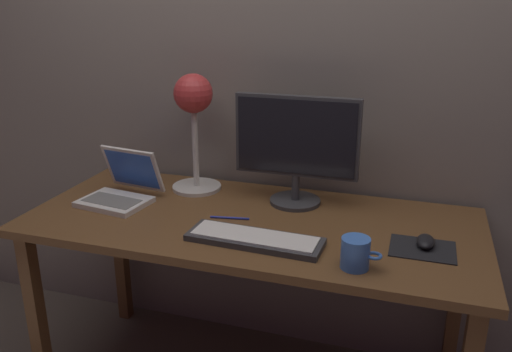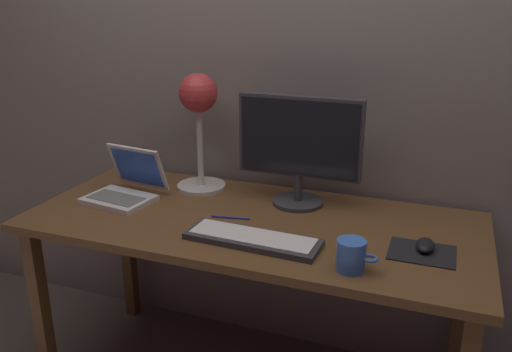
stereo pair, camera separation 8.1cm
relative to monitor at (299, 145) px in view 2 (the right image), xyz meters
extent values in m
cube|color=gray|center=(-0.11, 0.21, 0.33)|extent=(4.80, 0.06, 2.60)
cube|color=brown|center=(-0.11, -0.19, -0.25)|extent=(1.60, 0.70, 0.03)
cube|color=brown|center=(-0.85, -0.48, -0.62)|extent=(0.05, 0.05, 0.71)
cube|color=brown|center=(-0.85, 0.10, -0.62)|extent=(0.05, 0.05, 0.71)
cube|color=brown|center=(0.63, 0.10, -0.62)|extent=(0.05, 0.05, 0.71)
cylinder|color=#38383A|center=(0.00, 0.00, -0.22)|extent=(0.19, 0.19, 0.01)
cylinder|color=#38383A|center=(0.00, 0.00, -0.17)|extent=(0.03, 0.03, 0.10)
cube|color=#38383A|center=(0.00, 0.00, 0.03)|extent=(0.46, 0.03, 0.30)
cube|color=black|center=(0.00, -0.02, 0.03)|extent=(0.44, 0.00, 0.27)
cube|color=#38383A|center=(-0.04, -0.37, -0.22)|extent=(0.45, 0.16, 0.02)
cube|color=silver|center=(-0.04, -0.37, -0.21)|extent=(0.41, 0.13, 0.01)
cube|color=silver|center=(-0.65, -0.22, -0.22)|extent=(0.27, 0.22, 0.02)
cube|color=slate|center=(-0.65, -0.23, -0.21)|extent=(0.22, 0.13, 0.00)
cube|color=silver|center=(-0.63, -0.10, -0.13)|extent=(0.26, 0.10, 0.18)
cube|color=blue|center=(-0.63, -0.10, -0.13)|extent=(0.23, 0.09, 0.15)
cylinder|color=beige|center=(-0.42, 0.03, -0.22)|extent=(0.20, 0.20, 0.01)
cylinder|color=silver|center=(-0.42, 0.03, -0.04)|extent=(0.02, 0.02, 0.35)
sphere|color=#BF3333|center=(-0.42, 0.03, 0.16)|extent=(0.15, 0.15, 0.15)
sphere|color=#FFEAB2|center=(-0.42, 0.02, 0.12)|extent=(0.05, 0.05, 0.05)
cube|color=black|center=(0.47, -0.26, -0.23)|extent=(0.20, 0.16, 0.00)
ellipsoid|color=black|center=(0.48, -0.24, -0.21)|extent=(0.06, 0.10, 0.03)
cylinder|color=#3F72CC|center=(0.28, -0.44, -0.19)|extent=(0.08, 0.08, 0.09)
torus|color=#3F72CC|center=(0.34, -0.44, -0.19)|extent=(0.05, 0.05, 0.01)
cylinder|color=#2633A5|center=(-0.18, -0.22, -0.23)|extent=(0.14, 0.03, 0.01)
camera|label=1|loc=(0.42, -1.82, 0.53)|focal=37.06mm
camera|label=2|loc=(0.50, -1.80, 0.53)|focal=37.06mm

